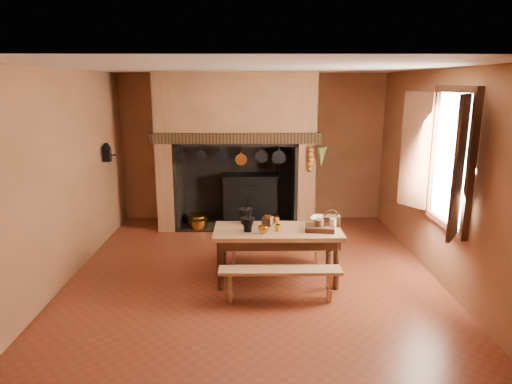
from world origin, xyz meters
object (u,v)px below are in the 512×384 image
iron_range (251,198)px  work_table (277,237)px  bench_front (280,277)px  coffee_grinder (267,221)px  mixing_bowl (322,220)px  wicker_basket (331,220)px

iron_range → work_table: bearing=-82.2°
bench_front → coffee_grinder: (-0.13, 0.75, 0.49)m
coffee_grinder → mixing_bowl: bearing=30.6°
iron_range → coffee_grinder: iron_range is taller
bench_front → coffee_grinder: size_ratio=7.74×
work_table → wicker_basket: bearing=12.1°
work_table → bench_front: work_table is taller
work_table → bench_front: 0.67m
iron_range → coffee_grinder: size_ratio=8.31×
wicker_basket → coffee_grinder: bearing=-171.6°
iron_range → bench_front: (0.36, -3.27, -0.17)m
iron_range → coffee_grinder: bearing=-84.7°
bench_front → wicker_basket: size_ratio=5.80×
iron_range → coffee_grinder: 2.55m
work_table → bench_front: bearing=-90.0°
iron_range → wicker_basket: (1.10, -2.51, 0.32)m
mixing_bowl → coffee_grinder: bearing=-169.6°
mixing_bowl → bench_front: bearing=-125.1°
work_table → coffee_grinder: bearing=130.0°
iron_range → mixing_bowl: iron_range is taller
iron_range → mixing_bowl: (0.99, -2.38, 0.28)m
mixing_bowl → iron_range: bearing=112.6°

